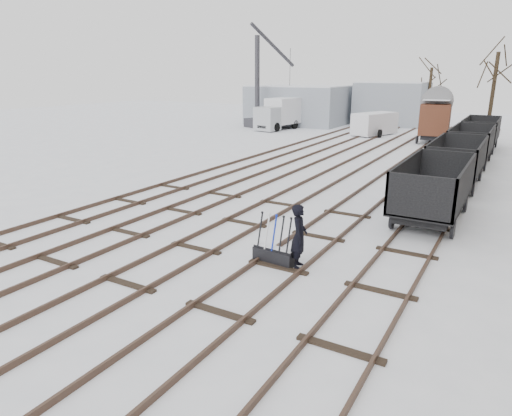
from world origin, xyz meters
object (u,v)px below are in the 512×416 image
at_px(lorry, 282,113).
at_px(panel_van, 375,124).
at_px(freight_wagon_a, 432,198).
at_px(worker, 299,236).
at_px(crane, 258,101).
at_px(box_van_wagon, 436,117).
at_px(ground_frame, 274,254).

bearing_deg(lorry, panel_van, 9.00).
distance_m(freight_wagon_a, lorry, 29.71).
distance_m(worker, crane, 35.65).
bearing_deg(box_van_wagon, worker, -94.12).
relative_size(ground_frame, lorry, 0.22).
bearing_deg(worker, ground_frame, 78.35).
bearing_deg(box_van_wagon, crane, 166.50).
bearing_deg(crane, box_van_wagon, 15.24).
relative_size(worker, lorry, 0.28).
bearing_deg(panel_van, ground_frame, -59.49).
bearing_deg(ground_frame, crane, 125.05).
bearing_deg(ground_frame, worker, 12.02).
relative_size(box_van_wagon, crane, 0.47).
bearing_deg(freight_wagon_a, ground_frame, -116.00).
bearing_deg(crane, ground_frame, -36.86).
distance_m(ground_frame, box_van_wagon, 28.18).
xyz_separation_m(freight_wagon_a, crane, (-21.26, 23.66, 1.79)).
height_order(box_van_wagon, lorry, box_van_wagon).
distance_m(worker, panel_van, 30.70).
bearing_deg(ground_frame, panel_van, 105.20).
bearing_deg(lorry, freight_wagon_a, -43.12).
relative_size(lorry, crane, 0.68).
distance_m(lorry, panel_van, 9.38).
xyz_separation_m(ground_frame, worker, (0.75, 0.10, 0.67)).
relative_size(lorry, panel_van, 1.40).
height_order(freight_wagon_a, box_van_wagon, box_van_wagon).
bearing_deg(box_van_wagon, freight_wagon_a, -86.78).
bearing_deg(freight_wagon_a, panel_van, 111.06).
bearing_deg(ground_frame, lorry, 121.09).
xyz_separation_m(ground_frame, crane, (-17.99, 30.38, 2.38)).
height_order(worker, crane, crane).
bearing_deg(box_van_wagon, lorry, 166.33).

